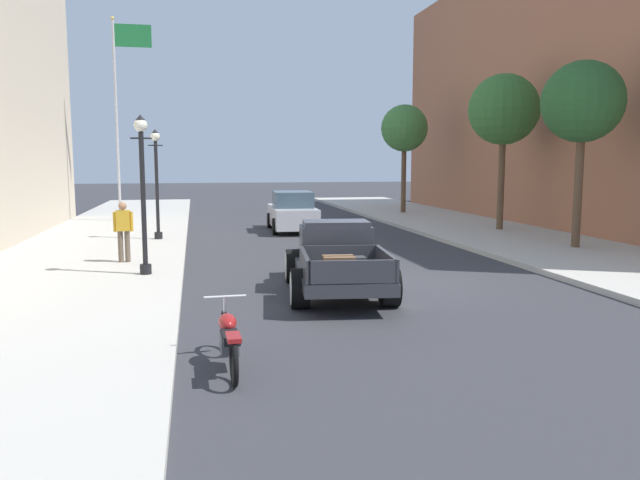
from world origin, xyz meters
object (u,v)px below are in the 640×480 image
(street_tree_second, at_px, (504,110))
(street_tree_third, at_px, (404,129))
(pedestrian_sidewalk_left, at_px, (123,228))
(street_tree_nearest, at_px, (583,103))
(hotrod_truck_gunmetal, at_px, (336,258))
(motorcycle_parked, at_px, (229,338))
(street_lamp_near, at_px, (143,183))
(flagpole, at_px, (121,97))
(street_lamp_far, at_px, (157,176))
(car_background_silver, at_px, (292,213))

(street_tree_second, height_order, street_tree_third, street_tree_second)
(pedestrian_sidewalk_left, distance_m, street_tree_nearest, 14.38)
(hotrod_truck_gunmetal, relative_size, street_tree_third, 0.89)
(street_tree_second, bearing_deg, hotrod_truck_gunmetal, -132.71)
(motorcycle_parked, height_order, street_lamp_near, street_lamp_near)
(motorcycle_parked, xyz_separation_m, flagpole, (-3.59, 21.51, 5.33))
(pedestrian_sidewalk_left, relative_size, street_lamp_far, 0.43)
(street_lamp_near, xyz_separation_m, flagpole, (-1.95, 14.49, 3.39))
(pedestrian_sidewalk_left, height_order, street_tree_nearest, street_tree_nearest)
(street_lamp_near, relative_size, street_tree_second, 0.62)
(motorcycle_parked, distance_m, pedestrian_sidewalk_left, 9.35)
(street_lamp_far, bearing_deg, flagpole, 104.20)
(motorcycle_parked, xyz_separation_m, pedestrian_sidewalk_left, (-2.35, 9.03, 0.64))
(hotrod_truck_gunmetal, bearing_deg, motorcycle_parked, -118.59)
(car_background_silver, relative_size, flagpole, 0.48)
(hotrod_truck_gunmetal, height_order, flagpole, flagpole)
(street_tree_nearest, height_order, street_tree_second, street_tree_second)
(street_lamp_near, bearing_deg, car_background_silver, 62.46)
(motorcycle_parked, distance_m, car_background_silver, 17.34)
(motorcycle_parked, height_order, street_tree_second, street_tree_second)
(hotrod_truck_gunmetal, relative_size, street_lamp_near, 1.31)
(street_tree_second, bearing_deg, car_background_silver, 164.14)
(street_lamp_near, bearing_deg, hotrod_truck_gunmetal, -26.90)
(street_lamp_near, bearing_deg, pedestrian_sidewalk_left, 109.40)
(street_tree_third, bearing_deg, hotrod_truck_gunmetal, -113.18)
(street_tree_nearest, bearing_deg, pedestrian_sidewalk_left, -178.91)
(street_lamp_far, relative_size, flagpole, 0.42)
(pedestrian_sidewalk_left, bearing_deg, car_background_silver, 53.43)
(car_background_silver, relative_size, street_tree_third, 0.76)
(street_tree_nearest, height_order, street_tree_third, street_tree_nearest)
(hotrod_truck_gunmetal, xyz_separation_m, street_lamp_far, (-4.36, 9.24, 1.63))
(hotrod_truck_gunmetal, relative_size, motorcycle_parked, 2.39)
(motorcycle_parked, height_order, car_background_silver, car_background_silver)
(pedestrian_sidewalk_left, distance_m, street_lamp_far, 5.27)
(motorcycle_parked, relative_size, street_tree_third, 0.37)
(street_tree_second, bearing_deg, flagpole, 155.84)
(street_lamp_far, xyz_separation_m, street_tree_second, (13.41, 0.56, 2.51))
(street_lamp_near, bearing_deg, street_lamp_far, 90.60)
(motorcycle_parked, bearing_deg, street_tree_second, 51.41)
(hotrod_truck_gunmetal, bearing_deg, street_lamp_near, 153.10)
(car_background_silver, relative_size, pedestrian_sidewalk_left, 2.64)
(street_tree_nearest, bearing_deg, street_lamp_near, -170.25)
(street_tree_second, bearing_deg, street_tree_third, 97.24)
(flagpole, bearing_deg, motorcycle_parked, -80.52)
(hotrod_truck_gunmetal, relative_size, car_background_silver, 1.16)
(hotrod_truck_gunmetal, xyz_separation_m, pedestrian_sidewalk_left, (-4.99, 4.18, 0.33))
(street_tree_second, relative_size, street_tree_third, 1.08)
(hotrod_truck_gunmetal, distance_m, street_lamp_far, 10.35)
(hotrod_truck_gunmetal, distance_m, flagpole, 18.49)
(motorcycle_parked, bearing_deg, car_background_silver, 78.20)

